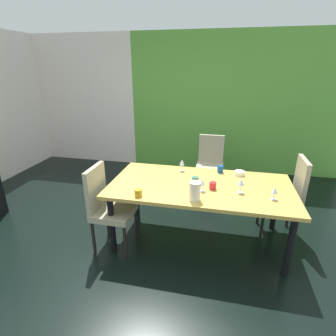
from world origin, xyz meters
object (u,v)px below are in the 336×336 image
Objects in this scene: wine_glass_west at (275,191)px; wine_glass_north at (241,182)px; cup_corner at (213,186)px; cup_near_shelf at (195,180)px; chair_right_far at (288,195)px; wine_glass_south at (202,183)px; pitcher_front at (195,191)px; chair_head_far at (210,161)px; chair_left_near at (107,204)px; cup_center at (138,193)px; wine_glass_rear at (182,163)px; serving_bowl_left at (239,173)px; dining_table at (200,190)px; cup_near_window at (220,169)px.

wine_glass_north is at bearing 164.78° from wine_glass_west.
cup_corner and cup_near_shelf have the same top height.
wine_glass_north is (-0.60, -0.45, 0.31)m from chair_right_far.
wine_glass_south is 0.22m from pitcher_front.
wine_glass_north is at bearing -14.31° from cup_near_shelf.
chair_head_far is 1.56m from cup_corner.
chair_left_near reaches higher than pitcher_front.
pitcher_front reaches higher than cup_center.
wine_glass_rear is 1.91× the size of cup_corner.
chair_left_near reaches higher than serving_bowl_left.
dining_table is at bearing 35.10° from cup_center.
chair_left_near is 1.06m from cup_near_shelf.
chair_left_near is 1.67m from serving_bowl_left.
chair_head_far reaches higher than cup_near_window.
wine_glass_south is at bearing -106.74° from cup_near_window.
cup_near_window is (-0.56, 0.63, -0.05)m from wine_glass_west.
serving_bowl_left is at bearing 58.50° from pitcher_front.
wine_glass_south is at bearing -145.86° from cup_corner.
chair_left_near is at bearing 107.56° from chair_right_far.
chair_left_near is at bearing 58.95° from chair_head_far.
chair_left_near reaches higher than cup_center.
chair_left_near is at bearing -171.37° from wine_glass_south.
cup_center reaches higher than dining_table.
wine_glass_west is at bearing 152.95° from chair_right_far.
chair_right_far reaches higher than cup_corner.
pitcher_front is at bearing -167.42° from wine_glass_west.
wine_glass_south is at bearing 22.27° from cup_center.
cup_corner is at bearing -32.70° from dining_table.
serving_bowl_left is 1.41× the size of cup_near_window.
chair_head_far is at bearing 104.61° from wine_glass_north.
cup_near_window is at bearing 82.53° from cup_corner.
cup_near_window is at bearing 6.42° from wine_glass_rear.
wine_glass_west is 1.48× the size of cup_near_window.
serving_bowl_left is at bearing -9.25° from cup_near_window.
chair_left_near is 0.50m from cup_center.
chair_left_near is at bearing -148.75° from cup_near_window.
wine_glass_north is 0.31m from cup_corner.
cup_corner is at bearing -97.47° from cup_near_window.
cup_near_shelf is (0.22, -0.36, -0.07)m from wine_glass_rear.
dining_table is 0.24m from wine_glass_south.
wine_glass_south is 1.71× the size of cup_corner.
serving_bowl_left is (0.42, -1.05, 0.24)m from chair_head_far.
wine_glass_north is at bearing 104.61° from chair_head_far.
chair_right_far is 1.04× the size of chair_left_near.
chair_right_far is 1.83m from cup_center.
dining_table is 0.49m from cup_near_window.
pitcher_front reaches higher than cup_corner.
chair_left_near is 5.01× the size of pitcher_front.
wine_glass_west is 0.64m from cup_corner.
dining_table is at bearing 107.54° from chair_right_far.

